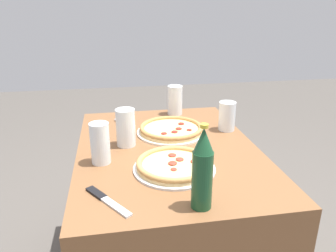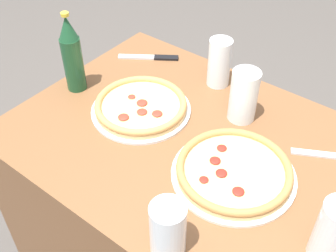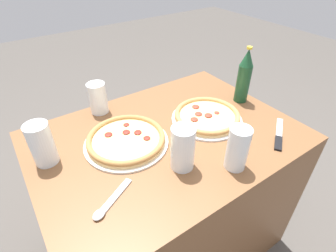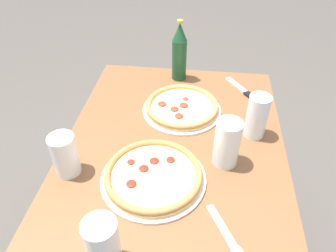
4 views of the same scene
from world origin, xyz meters
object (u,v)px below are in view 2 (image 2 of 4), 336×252
pizza_salami (141,106)px  beer_bottle (72,54)px  knife (151,57)px  glass_cola (219,64)px  glass_mango_juice (168,231)px  spoon (333,155)px  pizza_pepperoni (234,171)px  glass_water (334,233)px  glass_red_wine (243,98)px

pizza_salami → beer_bottle: beer_bottle is taller
pizza_salami → knife: bearing=-56.5°
glass_cola → glass_mango_juice: size_ratio=1.15×
glass_cola → glass_mango_juice: (-0.24, 0.56, -0.01)m
beer_bottle → knife: bearing=-105.7°
spoon → knife: bearing=-6.3°
pizza_pepperoni → knife: bearing=-30.0°
glass_cola → beer_bottle: (0.33, 0.29, 0.05)m
glass_water → glass_cola: glass_cola is taller
knife → glass_mango_juice: bearing=132.2°
glass_mango_juice → knife: bearing=-47.8°
pizza_salami → beer_bottle: bearing=8.1°
glass_water → glass_red_wine: bearing=-37.1°
glass_red_wine → glass_water: size_ratio=1.02×
glass_water → knife: size_ratio=0.83×
beer_bottle → knife: beer_bottle is taller
glass_red_wine → glass_mango_juice: (-0.10, 0.47, -0.01)m
glass_mango_juice → knife: 0.74m
pizza_pepperoni → glass_water: size_ratio=2.03×
glass_water → spoon: glass_water is taller
glass_red_wine → knife: glass_red_wine is taller
glass_water → glass_mango_juice: glass_water is taller
glass_water → beer_bottle: bearing=-5.9°
glass_red_wine → knife: size_ratio=0.85×
glass_cola → spoon: glass_cola is taller
glass_red_wine → pizza_salami: bearing=32.3°
pizza_pepperoni → spoon: bearing=-128.3°
spoon → glass_mango_juice: bearing=69.8°
pizza_pepperoni → glass_red_wine: bearing=-64.1°
glass_red_wine → beer_bottle: size_ratio=0.61×
pizza_pepperoni → beer_bottle: 0.59m
pizza_salami → beer_bottle: (0.23, 0.03, 0.10)m
pizza_salami → knife: size_ratio=1.59×
glass_cola → beer_bottle: size_ratio=0.61×
pizza_pepperoni → glass_cola: bearing=-51.5°
glass_water → knife: 0.85m
beer_bottle → spoon: beer_bottle is taller
pizza_pepperoni → spoon: pizza_pepperoni is taller
glass_cola → glass_mango_juice: 0.61m
pizza_pepperoni → glass_cola: 0.39m
beer_bottle → glass_red_wine: bearing=-158.5°
beer_bottle → glass_mango_juice: bearing=154.2°
knife → glass_cola: bearing=-176.4°
glass_mango_juice → knife: glass_mango_juice is taller
knife → pizza_salami: bearing=123.5°
pizza_pepperoni → knife: size_ratio=1.69×
glass_water → glass_mango_juice: bearing=35.3°
glass_water → pizza_pepperoni: bearing=-14.5°
glass_red_wine → beer_bottle: bearing=21.5°
glass_red_wine → beer_bottle: (0.48, 0.19, 0.05)m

